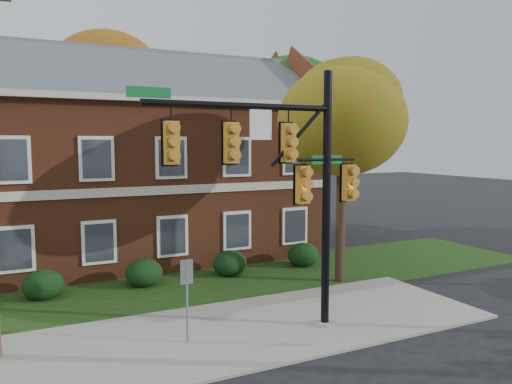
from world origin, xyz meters
name	(u,v)px	position (x,y,z in m)	size (l,w,h in m)	color
ground	(276,340)	(0.00, 0.00, 0.00)	(120.00, 120.00, 0.00)	black
sidewalk	(259,327)	(0.00, 1.00, 0.04)	(14.00, 5.00, 0.08)	gray
grass_strip	(201,284)	(0.00, 6.00, 0.02)	(30.00, 6.00, 0.04)	#193811
apartment_building	(114,152)	(-2.00, 11.95, 4.99)	(18.80, 8.80, 9.74)	brown
hedge_left	(43,285)	(-5.50, 6.70, 0.53)	(1.40, 1.26, 1.05)	black
hedge_center	(144,273)	(-2.00, 6.70, 0.53)	(1.40, 1.26, 1.05)	black
hedge_right	(230,263)	(1.50, 6.70, 0.53)	(1.40, 1.26, 1.05)	black
hedge_far_right	(303,255)	(5.00, 6.70, 0.53)	(1.40, 1.26, 1.05)	black
tree_near_right	(349,109)	(5.22, 3.87, 6.67)	(4.50, 4.25, 8.58)	black
tree_right_rear	(313,95)	(9.31, 12.81, 8.12)	(6.30, 5.95, 10.62)	black
tree_far_rear	(111,86)	(-0.66, 19.79, 8.84)	(6.84, 6.46, 11.52)	black
traffic_signal	(286,172)	(0.43, 0.23, 4.60)	(6.64, 0.59, 7.41)	gray
sign_post	(187,287)	(-2.27, 0.76, 1.58)	(0.34, 0.07, 2.33)	slate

